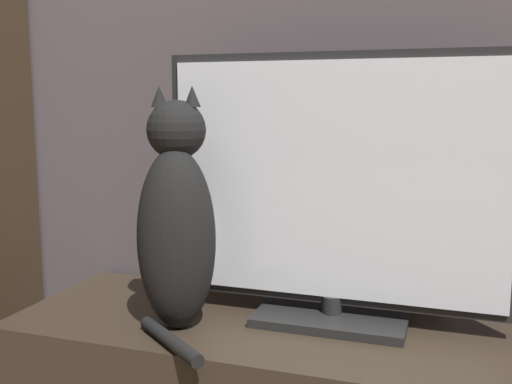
% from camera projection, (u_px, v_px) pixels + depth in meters
% --- Properties ---
extents(tv, '(0.77, 0.20, 0.59)m').
position_uv_depth(tv, '(334.00, 193.00, 1.30)').
color(tv, black).
rests_on(tv, tv_stand).
extents(cat, '(0.24, 0.30, 0.52)m').
position_uv_depth(cat, '(177.00, 223.00, 1.28)').
color(cat, black).
rests_on(cat, tv_stand).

